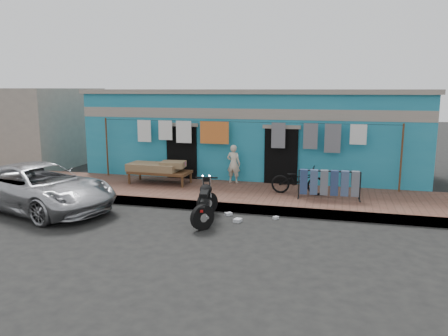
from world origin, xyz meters
TOP-DOWN VIEW (x-y plane):
  - ground at (0.00, 0.00)m, footprint 80.00×80.00m
  - sidewalk at (0.00, 3.00)m, footprint 28.00×3.00m
  - curb at (0.00, 1.55)m, footprint 28.00×0.10m
  - building at (-0.00, 6.99)m, footprint 12.20×5.20m
  - neighbor_left at (-11.00, 7.00)m, footprint 6.00×5.00m
  - clothesline at (-0.00, 4.25)m, footprint 10.06×0.06m
  - car at (-4.94, 0.36)m, footprint 5.22×3.41m
  - seated_person at (-0.25, 4.20)m, footprint 0.51×0.37m
  - bicycle at (2.01, 3.12)m, footprint 1.62×0.59m
  - motorcycle at (-0.11, 0.50)m, footprint 1.27×1.91m
  - charpoy at (-2.61, 3.47)m, footprint 2.20×1.12m
  - jeans_rack at (2.92, 2.73)m, footprint 1.85×0.56m
  - litter_a at (0.34, 1.20)m, footprint 0.22×0.22m
  - litter_b at (1.62, 1.20)m, footprint 0.16×0.17m
  - litter_c at (0.71, 0.70)m, footprint 0.22×0.25m

SIDE VIEW (x-z plane):
  - ground at x=0.00m, z-range 0.00..0.00m
  - litter_b at x=1.62m, z-range 0.00..0.07m
  - litter_a at x=0.34m, z-range 0.00..0.08m
  - litter_c at x=0.71m, z-range 0.00..0.08m
  - sidewalk at x=0.00m, z-range 0.00..0.25m
  - curb at x=0.00m, z-range 0.00..0.25m
  - motorcycle at x=-0.11m, z-range 0.00..1.08m
  - charpoy at x=-2.61m, z-range 0.25..0.97m
  - car at x=-4.94m, z-range 0.00..1.35m
  - jeans_rack at x=2.92m, z-range 0.25..1.12m
  - bicycle at x=2.01m, z-range 0.25..1.30m
  - seated_person at x=-0.25m, z-range 0.25..1.54m
  - building at x=0.00m, z-range 0.01..3.37m
  - neighbor_left at x=-11.00m, z-range 0.00..3.40m
  - clothesline at x=0.00m, z-range 0.76..2.86m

